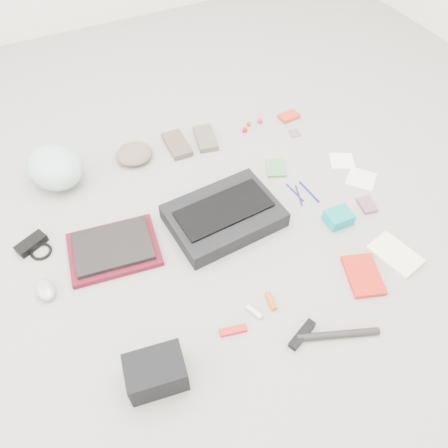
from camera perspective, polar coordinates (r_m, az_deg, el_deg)
name	(u,v)px	position (r m, az deg, el deg)	size (l,w,h in m)	color
ground_plane	(224,232)	(1.84, 0.00, -0.99)	(4.00, 4.00, 0.00)	gray
messenger_bag	(224,216)	(1.84, -0.01, 1.08)	(0.45, 0.32, 0.08)	black
bag_flap	(224,209)	(1.81, -0.01, 1.96)	(0.39, 0.18, 0.01)	black
laptop_sleeve	(114,249)	(1.82, -14.18, -3.24)	(0.35, 0.27, 0.02)	#580D1B
laptop	(113,246)	(1.80, -14.31, -2.82)	(0.30, 0.22, 0.02)	black
bike_helmet	(55,167)	(2.12, -21.23, 6.96)	(0.23, 0.28, 0.17)	silver
beanie	(134,154)	(2.17, -11.66, 8.97)	(0.18, 0.17, 0.06)	#716052
mitten_left	(177,145)	(2.21, -6.15, 10.28)	(0.10, 0.20, 0.03)	brown
mitten_right	(205,138)	(2.24, -2.44, 11.13)	(0.09, 0.19, 0.03)	#625A4E
power_brick	(31,244)	(1.94, -23.86, -2.37)	(0.12, 0.06, 0.03)	black
cable_coil	(41,251)	(1.91, -22.77, -3.32)	(0.09, 0.09, 0.01)	black
mouse	(45,290)	(1.78, -22.35, -7.93)	(0.07, 0.11, 0.04)	#A1A1A1
camera_bag	(156,372)	(1.49, -8.86, -18.61)	(0.19, 0.13, 0.12)	black
multitool	(233,330)	(1.59, 1.21, -13.72)	(0.10, 0.03, 0.02)	red
toiletry_tube_white	(254,312)	(1.62, 3.97, -11.38)	(0.02, 0.02, 0.07)	silver
toiletry_tube_orange	(271,301)	(1.65, 6.14, -9.95)	(0.02, 0.02, 0.07)	#C6560D
u_lock	(302,334)	(1.60, 10.16, -14.02)	(0.13, 0.03, 0.03)	black
bike_pump	(338,334)	(1.62, 14.67, -13.78)	(0.03, 0.03, 0.29)	black
book_red	(363,275)	(1.78, 17.73, -6.40)	(0.12, 0.19, 0.02)	red
book_white	(395,255)	(1.88, 21.44, -3.74)	(0.13, 0.19, 0.02)	white
notepad	(276,168)	(2.10, 6.75, 7.28)	(0.09, 0.12, 0.01)	#438944
pen_blue	(295,192)	(2.01, 9.25, 4.08)	(0.01, 0.01, 0.13)	#0D119E
pen_black	(299,195)	(2.00, 9.74, 3.74)	(0.01, 0.01, 0.12)	black
pen_navy	(309,192)	(2.02, 11.05, 4.18)	(0.01, 0.01, 0.15)	navy
accordion_wallet	(339,218)	(1.91, 14.73, 0.81)	(0.11, 0.09, 0.05)	#0B9595
card_deck	(367,205)	(2.02, 18.17, 2.37)	(0.06, 0.09, 0.02)	#815567
napkin_top	(342,161)	(2.20, 15.15, 7.95)	(0.11, 0.11, 0.01)	white
napkin_bottom	(361,179)	(2.14, 17.47, 5.62)	(0.13, 0.13, 0.01)	white
lollipop_a	(245,130)	(2.30, 2.72, 12.20)	(0.03, 0.03, 0.03)	#B81503
lollipop_b	(249,124)	(2.34, 3.25, 12.93)	(0.02, 0.02, 0.02)	red
lollipop_c	(260,121)	(2.36, 4.74, 13.30)	(0.03, 0.03, 0.03)	red
altoids_tin	(289,116)	(2.41, 8.47, 13.74)	(0.11, 0.07, 0.02)	red
stamp_sheet	(294,133)	(2.32, 9.19, 11.64)	(0.05, 0.06, 0.00)	slate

